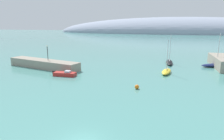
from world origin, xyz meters
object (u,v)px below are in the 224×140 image
object	(u,v)px
sailboat_yellow_near_shore	(166,71)
sailboat_navy_mid_mooring	(217,65)
sailboat_black_end_of_line	(169,62)
motorboat_red_foreground	(65,74)
mooring_buoy_orange	(137,87)
harbor_lamp_post	(47,51)

from	to	relation	value
sailboat_yellow_near_shore	sailboat_navy_mid_mooring	size ratio (longest dim) A/B	0.89
sailboat_yellow_near_shore	sailboat_black_end_of_line	world-z (taller)	sailboat_black_end_of_line
motorboat_red_foreground	mooring_buoy_orange	distance (m)	17.48
sailboat_navy_mid_mooring	harbor_lamp_post	size ratio (longest dim) A/B	2.32
sailboat_yellow_near_shore	mooring_buoy_orange	bearing A→B (deg)	-12.45
mooring_buoy_orange	sailboat_yellow_near_shore	bearing A→B (deg)	68.77
sailboat_yellow_near_shore	motorboat_red_foreground	world-z (taller)	sailboat_yellow_near_shore
motorboat_red_foreground	sailboat_yellow_near_shore	bearing A→B (deg)	18.96
sailboat_black_end_of_line	mooring_buoy_orange	distance (m)	26.06
sailboat_navy_mid_mooring	harbor_lamp_post	xyz separation A→B (m)	(-42.84, -12.45, 3.98)
sailboat_navy_mid_mooring	motorboat_red_foreground	size ratio (longest dim) A/B	1.65
sailboat_yellow_near_shore	sailboat_black_end_of_line	size ratio (longest dim) A/B	0.94
harbor_lamp_post	sailboat_yellow_near_shore	bearing A→B (deg)	3.40
motorboat_red_foreground	harbor_lamp_post	distance (m)	10.97
sailboat_navy_mid_mooring	motorboat_red_foreground	xyz separation A→B (m)	(-34.85, -18.77, -0.10)
mooring_buoy_orange	motorboat_red_foreground	bearing A→B (deg)	163.24
harbor_lamp_post	mooring_buoy_orange	bearing A→B (deg)	-24.67
sailboat_navy_mid_mooring	motorboat_red_foreground	bearing A→B (deg)	7.96
sailboat_black_end_of_line	motorboat_red_foreground	distance (m)	30.45
mooring_buoy_orange	harbor_lamp_post	size ratio (longest dim) A/B	0.20
sailboat_black_end_of_line	mooring_buoy_orange	size ratio (longest dim) A/B	10.83
sailboat_yellow_near_shore	sailboat_navy_mid_mooring	world-z (taller)	sailboat_navy_mid_mooring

